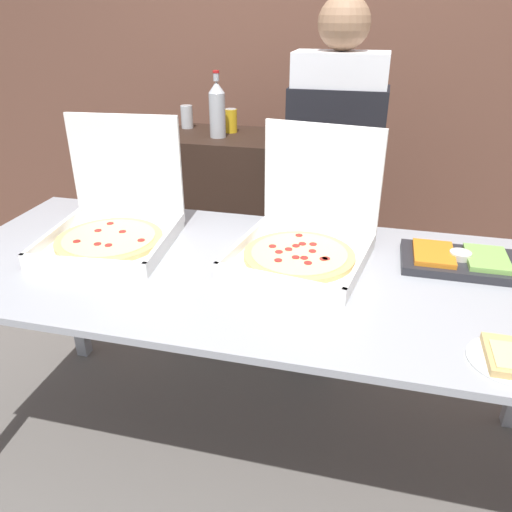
{
  "coord_description": "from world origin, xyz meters",
  "views": [
    {
      "loc": [
        0.37,
        -1.51,
        1.72
      ],
      "look_at": [
        0.0,
        0.0,
        0.94
      ],
      "focal_mm": 35.0,
      "sensor_mm": 36.0,
      "label": 1
    }
  ],
  "objects_px": {
    "pizza_box_far_right": "(305,236)",
    "soda_can_silver": "(187,117)",
    "veggie_tray": "(459,260)",
    "pizza_box_near_right": "(114,221)",
    "soda_can_colored": "(231,121)",
    "person_server_vest": "(333,179)",
    "soda_bottle": "(217,109)",
    "paper_plate_front_center": "(510,358)"
  },
  "relations": [
    {
      "from": "soda_bottle",
      "to": "soda_can_silver",
      "type": "distance_m",
      "value": 0.3
    },
    {
      "from": "pizza_box_near_right",
      "to": "paper_plate_front_center",
      "type": "relative_size",
      "value": 2.45
    },
    {
      "from": "paper_plate_front_center",
      "to": "person_server_vest",
      "type": "height_order",
      "value": "person_server_vest"
    },
    {
      "from": "veggie_tray",
      "to": "person_server_vest",
      "type": "relative_size",
      "value": 0.22
    },
    {
      "from": "person_server_vest",
      "to": "soda_can_silver",
      "type": "bearing_deg",
      "value": -23.74
    },
    {
      "from": "pizza_box_near_right",
      "to": "veggie_tray",
      "type": "xyz_separation_m",
      "value": [
        1.29,
        0.1,
        -0.06
      ]
    },
    {
      "from": "pizza_box_far_right",
      "to": "soda_can_silver",
      "type": "distance_m",
      "value": 1.31
    },
    {
      "from": "veggie_tray",
      "to": "soda_can_silver",
      "type": "bearing_deg",
      "value": 145.56
    },
    {
      "from": "veggie_tray",
      "to": "soda_can_colored",
      "type": "bearing_deg",
      "value": 140.9
    },
    {
      "from": "veggie_tray",
      "to": "soda_can_colored",
      "type": "xyz_separation_m",
      "value": [
        -1.11,
        0.9,
        0.26
      ]
    },
    {
      "from": "pizza_box_near_right",
      "to": "person_server_vest",
      "type": "xyz_separation_m",
      "value": [
        0.78,
        0.66,
        0.03
      ]
    },
    {
      "from": "pizza_box_far_right",
      "to": "person_server_vest",
      "type": "xyz_separation_m",
      "value": [
        0.03,
        0.62,
        0.03
      ]
    },
    {
      "from": "pizza_box_near_right",
      "to": "veggie_tray",
      "type": "height_order",
      "value": "pizza_box_near_right"
    },
    {
      "from": "soda_can_colored",
      "to": "paper_plate_front_center",
      "type": "bearing_deg",
      "value": -50.81
    },
    {
      "from": "veggie_tray",
      "to": "soda_bottle",
      "type": "xyz_separation_m",
      "value": [
        -1.14,
        0.77,
        0.34
      ]
    },
    {
      "from": "pizza_box_near_right",
      "to": "pizza_box_far_right",
      "type": "bearing_deg",
      "value": -2.53
    },
    {
      "from": "pizza_box_near_right",
      "to": "person_server_vest",
      "type": "bearing_deg",
      "value": 34.72
    },
    {
      "from": "soda_bottle",
      "to": "pizza_box_near_right",
      "type": "bearing_deg",
      "value": -99.86
    },
    {
      "from": "pizza_box_near_right",
      "to": "soda_can_colored",
      "type": "height_order",
      "value": "pizza_box_near_right"
    },
    {
      "from": "paper_plate_front_center",
      "to": "soda_can_colored",
      "type": "distance_m",
      "value": 1.88
    },
    {
      "from": "pizza_box_far_right",
      "to": "soda_bottle",
      "type": "relative_size",
      "value": 1.64
    },
    {
      "from": "pizza_box_near_right",
      "to": "soda_can_colored",
      "type": "distance_m",
      "value": 1.03
    },
    {
      "from": "veggie_tray",
      "to": "pizza_box_far_right",
      "type": "bearing_deg",
      "value": -174.1
    },
    {
      "from": "pizza_box_far_right",
      "to": "person_server_vest",
      "type": "height_order",
      "value": "person_server_vest"
    },
    {
      "from": "paper_plate_front_center",
      "to": "soda_can_silver",
      "type": "distance_m",
      "value": 2.09
    },
    {
      "from": "veggie_tray",
      "to": "soda_bottle",
      "type": "bearing_deg",
      "value": 145.83
    },
    {
      "from": "soda_can_colored",
      "to": "person_server_vest",
      "type": "distance_m",
      "value": 0.7
    },
    {
      "from": "veggie_tray",
      "to": "paper_plate_front_center",
      "type": "bearing_deg",
      "value": -82.9
    },
    {
      "from": "soda_bottle",
      "to": "soda_can_colored",
      "type": "bearing_deg",
      "value": 74.76
    },
    {
      "from": "veggie_tray",
      "to": "person_server_vest",
      "type": "bearing_deg",
      "value": 132.29
    },
    {
      "from": "soda_bottle",
      "to": "person_server_vest",
      "type": "bearing_deg",
      "value": -18.54
    },
    {
      "from": "person_server_vest",
      "to": "veggie_tray",
      "type": "bearing_deg",
      "value": 132.29
    },
    {
      "from": "person_server_vest",
      "to": "pizza_box_far_right",
      "type": "bearing_deg",
      "value": 86.8
    },
    {
      "from": "paper_plate_front_center",
      "to": "soda_can_silver",
      "type": "relative_size",
      "value": 1.71
    },
    {
      "from": "soda_can_colored",
      "to": "person_server_vest",
      "type": "height_order",
      "value": "person_server_vest"
    },
    {
      "from": "person_server_vest",
      "to": "soda_can_colored",
      "type": "bearing_deg",
      "value": -29.47
    },
    {
      "from": "soda_bottle",
      "to": "person_server_vest",
      "type": "height_order",
      "value": "person_server_vest"
    },
    {
      "from": "pizza_box_near_right",
      "to": "soda_can_silver",
      "type": "xyz_separation_m",
      "value": [
        -0.08,
        1.04,
        0.2
      ]
    },
    {
      "from": "veggie_tray",
      "to": "soda_can_colored",
      "type": "height_order",
      "value": "soda_can_colored"
    },
    {
      "from": "pizza_box_far_right",
      "to": "paper_plate_front_center",
      "type": "xyz_separation_m",
      "value": [
        0.61,
        -0.48,
        -0.07
      ]
    },
    {
      "from": "pizza_box_near_right",
      "to": "paper_plate_front_center",
      "type": "height_order",
      "value": "pizza_box_near_right"
    },
    {
      "from": "paper_plate_front_center",
      "to": "pizza_box_near_right",
      "type": "bearing_deg",
      "value": 161.87
    }
  ]
}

